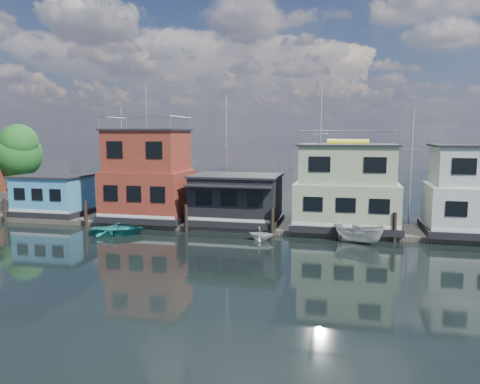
% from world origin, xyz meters
% --- Properties ---
extents(ground, '(160.00, 160.00, 0.00)m').
position_xyz_m(ground, '(0.00, 0.00, 0.00)').
color(ground, black).
rests_on(ground, ground).
extents(dock, '(48.00, 5.00, 0.40)m').
position_xyz_m(dock, '(0.00, 12.00, 0.20)').
color(dock, '#595147').
rests_on(dock, ground).
extents(houseboat_blue, '(6.40, 4.90, 3.66)m').
position_xyz_m(houseboat_blue, '(-18.00, 12.00, 2.21)').
color(houseboat_blue, black).
rests_on(houseboat_blue, dock).
extents(houseboat_red, '(7.40, 5.90, 11.86)m').
position_xyz_m(houseboat_red, '(-8.50, 12.00, 4.10)').
color(houseboat_red, black).
rests_on(houseboat_red, dock).
extents(houseboat_dark, '(7.40, 6.10, 4.06)m').
position_xyz_m(houseboat_dark, '(-0.50, 11.98, 2.42)').
color(houseboat_dark, black).
rests_on(houseboat_dark, dock).
extents(houseboat_green, '(8.40, 5.90, 7.03)m').
position_xyz_m(houseboat_green, '(8.50, 12.00, 3.55)').
color(houseboat_green, black).
rests_on(houseboat_green, dock).
extents(pilings, '(42.28, 0.28, 2.20)m').
position_xyz_m(pilings, '(-0.33, 9.20, 1.10)').
color(pilings, '#2D2116').
rests_on(pilings, ground).
extents(background_masts, '(36.40, 0.16, 12.00)m').
position_xyz_m(background_masts, '(4.76, 18.00, 5.55)').
color(background_masts, silver).
rests_on(background_masts, ground).
extents(dinghy_white, '(2.08, 1.84, 1.02)m').
position_xyz_m(dinghy_white, '(2.41, 7.59, 0.51)').
color(dinghy_white, silver).
rests_on(dinghy_white, ground).
extents(motorboat, '(4.05, 2.98, 1.47)m').
position_xyz_m(motorboat, '(9.48, 8.33, 0.74)').
color(motorboat, silver).
rests_on(motorboat, ground).
extents(dinghy_teal, '(4.83, 4.09, 0.85)m').
position_xyz_m(dinghy_teal, '(-8.87, 6.98, 0.43)').
color(dinghy_teal, teal).
rests_on(dinghy_teal, ground).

